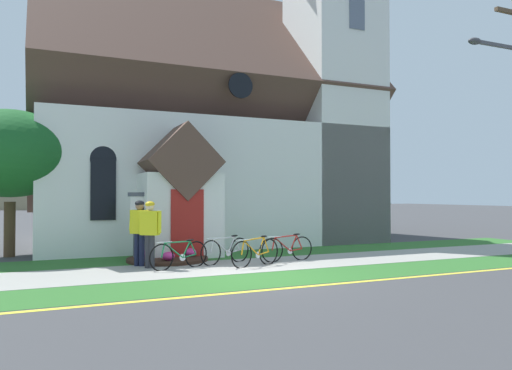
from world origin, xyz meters
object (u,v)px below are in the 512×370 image
object	(u,v)px
roadside_conifer	(325,148)
bicycle_yellow	(179,255)
bicycle_white	(256,252)
yard_deciduous_tree	(10,154)
bicycle_black	(226,250)
cyclist_in_orange_jersey	(140,227)
bicycle_green	(288,248)
cyclist_in_yellow_jersey	(150,228)
church_sign	(164,214)

from	to	relation	value
roadside_conifer	bicycle_yellow	bearing A→B (deg)	-139.81
bicycle_white	yard_deciduous_tree	distance (m)	8.45
bicycle_black	roadside_conifer	xyz separation A→B (m)	(8.17, 7.72, 3.90)
bicycle_yellow	cyclist_in_orange_jersey	size ratio (longest dim) A/B	0.95
bicycle_green	yard_deciduous_tree	distance (m)	9.14
bicycle_white	roadside_conifer	world-z (taller)	roadside_conifer
bicycle_yellow	cyclist_in_yellow_jersey	distance (m)	1.05
bicycle_white	cyclist_in_orange_jersey	distance (m)	3.22
bicycle_white	roadside_conifer	size ratio (longest dim) A/B	0.26
church_sign	roadside_conifer	xyz separation A→B (m)	(9.53, 6.05, 2.92)
roadside_conifer	yard_deciduous_tree	xyz separation A→B (m)	(-13.81, -3.54, -1.06)
bicycle_yellow	yard_deciduous_tree	world-z (taller)	yard_deciduous_tree
bicycle_black	bicycle_white	distance (m)	0.98
cyclist_in_yellow_jersey	yard_deciduous_tree	size ratio (longest dim) A/B	0.38
bicycle_black	cyclist_in_orange_jersey	bearing A→B (deg)	168.41
bicycle_yellow	cyclist_in_orange_jersey	world-z (taller)	cyclist_in_orange_jersey
bicycle_yellow	bicycle_green	bearing A→B (deg)	2.68
church_sign	bicycle_green	world-z (taller)	church_sign
cyclist_in_orange_jersey	roadside_conifer	world-z (taller)	roadside_conifer
bicycle_green	cyclist_in_yellow_jersey	world-z (taller)	cyclist_in_yellow_jersey
bicycle_black	cyclist_in_orange_jersey	size ratio (longest dim) A/B	0.94
church_sign	roadside_conifer	world-z (taller)	roadside_conifer
church_sign	bicycle_white	world-z (taller)	church_sign
roadside_conifer	yard_deciduous_tree	bearing A→B (deg)	-165.64
cyclist_in_yellow_jersey	church_sign	bearing A→B (deg)	65.27
bicycle_black	bicycle_yellow	size ratio (longest dim) A/B	0.99
cyclist_in_orange_jersey	yard_deciduous_tree	xyz separation A→B (m)	(-3.33, 3.70, 2.16)
cyclist_in_orange_jersey	roadside_conifer	xyz separation A→B (m)	(10.48, 7.24, 3.21)
bicycle_white	yard_deciduous_tree	world-z (taller)	yard_deciduous_tree
cyclist_in_yellow_jersey	yard_deciduous_tree	distance (m)	5.88
bicycle_green	church_sign	bearing A→B (deg)	149.19
bicycle_green	cyclist_in_orange_jersey	distance (m)	4.27
cyclist_in_orange_jersey	roadside_conifer	bearing A→B (deg)	34.64
cyclist_in_orange_jersey	yard_deciduous_tree	distance (m)	5.43
bicycle_white	bicycle_green	bearing A→B (deg)	23.54
cyclist_in_yellow_jersey	roadside_conifer	bearing A→B (deg)	36.87
church_sign	bicycle_yellow	xyz separation A→B (m)	(-0.08, -2.06, -0.99)
cyclist_in_yellow_jersey	bicycle_yellow	bearing A→B (deg)	-29.15
bicycle_black	bicycle_white	world-z (taller)	bicycle_white
bicycle_green	yard_deciduous_tree	world-z (taller)	yard_deciduous_tree
cyclist_in_yellow_jersey	roadside_conifer	distance (m)	13.28
bicycle_yellow	yard_deciduous_tree	distance (m)	6.84
bicycle_yellow	yard_deciduous_tree	size ratio (longest dim) A/B	0.37
bicycle_black	roadside_conifer	size ratio (longest dim) A/B	0.27
bicycle_white	cyclist_in_yellow_jersey	distance (m)	2.89
cyclist_in_orange_jersey	church_sign	bearing A→B (deg)	51.32
bicycle_white	cyclist_in_orange_jersey	bearing A→B (deg)	156.12
cyclist_in_orange_jersey	cyclist_in_yellow_jersey	distance (m)	0.52
bicycle_green	cyclist_in_orange_jersey	bearing A→B (deg)	170.13
church_sign	cyclist_in_yellow_jersey	size ratio (longest dim) A/B	1.20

